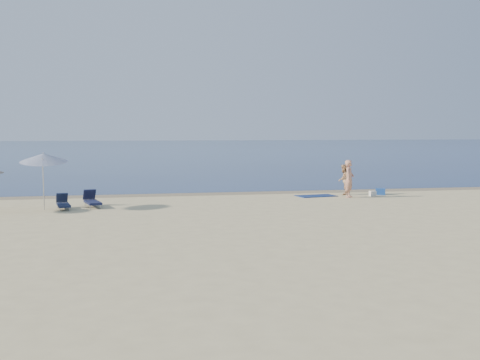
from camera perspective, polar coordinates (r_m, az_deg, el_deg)
name	(u,v)px	position (r m, az deg, el deg)	size (l,w,h in m)	color
ground	(448,282)	(14.34, 19.12, -9.15)	(160.00, 160.00, 0.00)	beige
sea	(158,148)	(112.23, -7.82, 3.01)	(240.00, 160.00, 0.01)	#0D204E
wet_sand_strip	(254,193)	(32.34, 1.38, -1.23)	(240.00, 1.60, 0.00)	#847254
person_left	(349,179)	(30.58, 10.32, 0.12)	(0.69, 0.45, 1.88)	tan
person_right	(344,180)	(31.82, 9.81, 0.04)	(0.77, 0.60, 1.59)	tan
beach_towel	(316,196)	(30.95, 7.23, -1.51)	(1.96, 1.09, 0.03)	navy
white_bag	(373,194)	(31.50, 12.47, -1.26)	(0.31, 0.27, 0.27)	silver
blue_cooler	(380,192)	(32.20, 13.16, -1.07)	(0.48, 0.34, 0.34)	#1F4DA9
umbrella_near	(44,158)	(26.77, -18.12, 2.03)	(2.02, 2.05, 2.57)	silver
lounger_left	(92,201)	(27.22, -13.85, -1.94)	(0.91, 1.74, 0.73)	#151A3A
lounger_right	(63,204)	(26.75, -16.41, -2.17)	(0.74, 1.55, 0.66)	#151E3A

